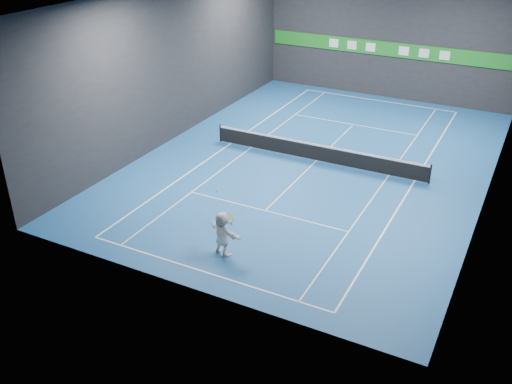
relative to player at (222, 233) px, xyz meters
The scene contains 19 objects.
ground 10.48m from the player, 90.36° to the left, with size 26.00×26.00×0.00m, color #194E8D.
wall_back 23.70m from the player, 90.16° to the left, with size 18.00×0.10×9.00m, color black.
wall_front 4.36m from the player, 91.45° to the right, with size 18.00×0.10×9.00m, color black.
wall_left 14.27m from the player, 130.98° to the left, with size 0.10×26.00×9.00m, color black.
wall_right 14.18m from the player, 49.43° to the left, with size 0.10×26.00×9.00m, color black.
baseline_near 1.75m from the player, 92.55° to the right, with size 10.98×0.08×0.01m, color white.
baseline_far 22.35m from the player, 90.17° to the left, with size 10.98×0.08×0.01m, color white.
sideline_doubles_left 11.86m from the player, 118.03° to the left, with size 0.08×23.78×0.01m, color white.
sideline_doubles_right 11.80m from the player, 62.53° to the left, with size 0.08×23.78×0.01m, color white.
sideline_singles_left 11.28m from the player, 111.81° to the left, with size 0.06×23.78×0.01m, color white.
sideline_singles_right 11.23m from the player, 68.81° to the left, with size 0.06×23.78×0.01m, color white.
service_line_near 4.15m from the player, 90.92° to the left, with size 8.23×0.06×0.01m, color white.
service_line_far 16.86m from the player, 90.22° to the left, with size 8.23×0.06×0.01m, color white.
center_service_line 10.48m from the player, 90.36° to the left, with size 0.06×12.80×0.01m, color white.
player is the anchor object (origin of this frame).
tennis_ball 1.78m from the player, 147.71° to the left, with size 0.07×0.07×0.07m, color yellow.
tennis_net 10.44m from the player, 90.36° to the left, with size 12.50×0.10×1.07m.
sponsor_banner 23.51m from the player, 90.16° to the left, with size 17.64×0.11×1.00m.
tennis_racket 0.78m from the player, ahead, with size 0.43×0.35×0.59m.
Camera 1 is at (10.34, -27.33, 13.14)m, focal length 40.00 mm.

